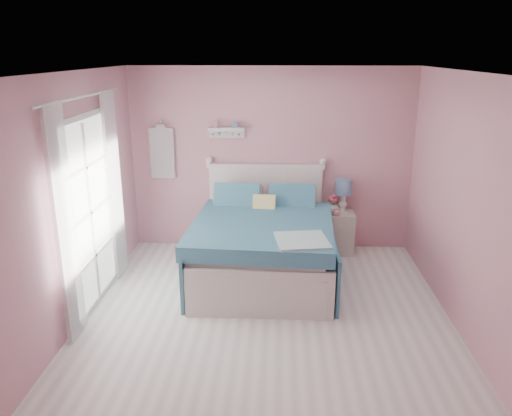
# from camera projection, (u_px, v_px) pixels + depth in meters

# --- Properties ---
(floor) EXTENTS (4.50, 4.50, 0.00)m
(floor) POSITION_uv_depth(u_px,v_px,m) (266.00, 322.00, 5.37)
(floor) COLOR silver
(floor) RESTS_ON ground
(room_shell) EXTENTS (4.50, 4.50, 4.50)m
(room_shell) POSITION_uv_depth(u_px,v_px,m) (267.00, 180.00, 4.89)
(room_shell) COLOR #C98099
(room_shell) RESTS_ON floor
(bed) EXTENTS (1.80, 2.20, 1.25)m
(bed) POSITION_uv_depth(u_px,v_px,m) (263.00, 246.00, 6.35)
(bed) COLOR silver
(bed) RESTS_ON floor
(nightstand) EXTENTS (0.41, 0.41, 0.60)m
(nightstand) POSITION_uv_depth(u_px,v_px,m) (339.00, 232.00, 7.16)
(nightstand) COLOR beige
(nightstand) RESTS_ON floor
(table_lamp) EXTENTS (0.24, 0.24, 0.47)m
(table_lamp) POSITION_uv_depth(u_px,v_px,m) (343.00, 189.00, 7.01)
(table_lamp) COLOR white
(table_lamp) RESTS_ON nightstand
(vase) EXTENTS (0.16, 0.16, 0.16)m
(vase) POSITION_uv_depth(u_px,v_px,m) (333.00, 207.00, 7.06)
(vase) COLOR silver
(vase) RESTS_ON nightstand
(teacup) EXTENTS (0.12, 0.12, 0.08)m
(teacup) POSITION_uv_depth(u_px,v_px,m) (336.00, 212.00, 6.94)
(teacup) COLOR pink
(teacup) RESTS_ON nightstand
(roses) EXTENTS (0.14, 0.11, 0.12)m
(roses) POSITION_uv_depth(u_px,v_px,m) (334.00, 199.00, 7.02)
(roses) COLOR #D54861
(roses) RESTS_ON vase
(wall_shelf) EXTENTS (0.50, 0.15, 0.25)m
(wall_shelf) POSITION_uv_depth(u_px,v_px,m) (226.00, 130.00, 6.96)
(wall_shelf) COLOR silver
(wall_shelf) RESTS_ON room_shell
(hanging_dress) EXTENTS (0.34, 0.03, 0.72)m
(hanging_dress) POSITION_uv_depth(u_px,v_px,m) (162.00, 153.00, 7.09)
(hanging_dress) COLOR white
(hanging_dress) RESTS_ON room_shell
(french_door) EXTENTS (0.04, 1.32, 2.16)m
(french_door) POSITION_uv_depth(u_px,v_px,m) (90.00, 213.00, 5.51)
(french_door) COLOR silver
(french_door) RESTS_ON floor
(curtain_near) EXTENTS (0.04, 0.40, 2.32)m
(curtain_near) POSITION_uv_depth(u_px,v_px,m) (65.00, 227.00, 4.77)
(curtain_near) COLOR white
(curtain_near) RESTS_ON floor
(curtain_far) EXTENTS (0.04, 0.40, 2.32)m
(curtain_far) POSITION_uv_depth(u_px,v_px,m) (115.00, 187.00, 6.19)
(curtain_far) COLOR white
(curtain_far) RESTS_ON floor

